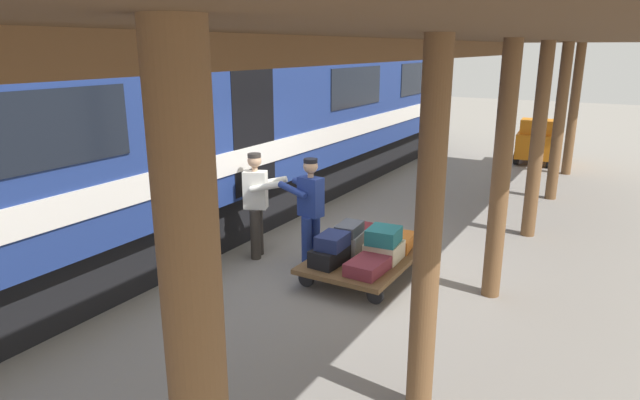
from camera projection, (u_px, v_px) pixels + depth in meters
ground_plane at (362, 267)px, 8.41m from camera, size 60.00×60.00×0.00m
platform_canopy at (508, 51)px, 6.61m from camera, size 3.20×17.83×3.56m
train_car at (186, 119)px, 9.53m from camera, size 3.02×21.43×4.00m
luggage_cart at (365, 258)px, 8.05m from camera, size 1.34×2.00×0.31m
suitcase_gray_aluminum at (347, 243)px, 8.14m from camera, size 0.49×0.55×0.29m
suitcase_orange_carryall at (398, 241)px, 8.33m from camera, size 0.50×0.67×0.20m
suitcase_black_hardshell at (329, 256)px, 7.69m from camera, size 0.40×0.61×0.24m
suitcase_maroon_trunk at (363, 234)px, 8.61m from camera, size 0.40×0.65×0.22m
suitcase_burgundy_valise at (368, 266)px, 7.41m from camera, size 0.46×0.65×0.18m
suitcase_cream_canvas at (384, 251)px, 7.86m from camera, size 0.49×0.52×0.26m
suitcase_navy_fabric at (333, 241)px, 7.64m from camera, size 0.38×0.49×0.20m
suitcase_slate_roller at (349, 229)px, 8.06m from camera, size 0.34×0.51×0.16m
suitcase_teal_softside at (384, 236)px, 7.76m from camera, size 0.47×0.51×0.22m
porter_in_overalls at (310, 209)px, 8.20m from camera, size 0.71×0.50×1.70m
porter_by_door at (257, 202)px, 8.57m from camera, size 0.74×0.59×1.70m
baggage_tug at (538, 142)px, 15.79m from camera, size 1.24×1.79×1.30m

